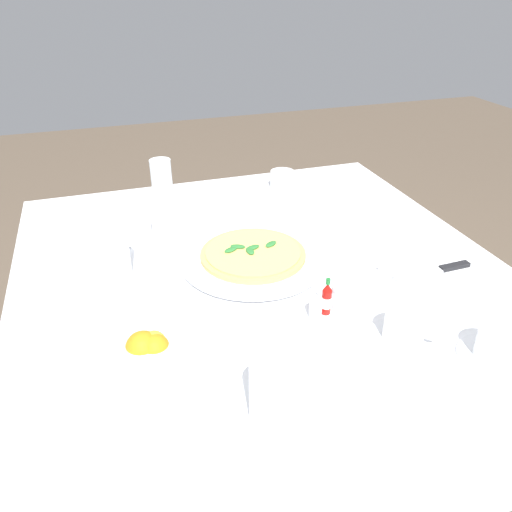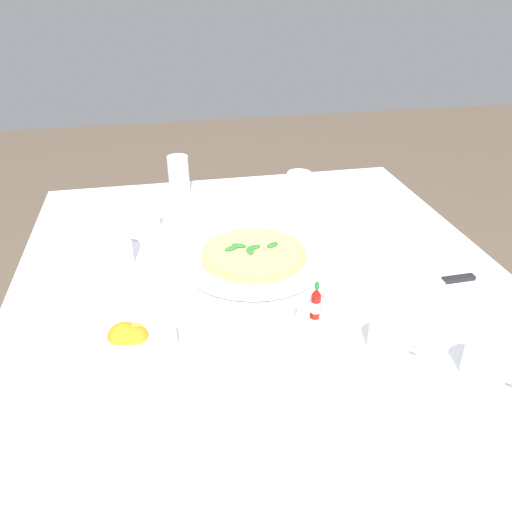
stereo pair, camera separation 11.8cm
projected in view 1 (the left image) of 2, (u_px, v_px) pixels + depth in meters
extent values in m
plane|color=brown|center=(258.00, 460.00, 1.55)|extent=(8.00, 8.00, 0.00)
cube|color=white|center=(259.00, 267.00, 1.19)|extent=(1.13, 1.13, 0.02)
cube|color=white|center=(209.00, 224.00, 1.73)|extent=(1.13, 0.01, 0.28)
cube|color=white|center=(444.00, 280.00, 1.42)|extent=(0.01, 1.13, 0.28)
cube|color=white|center=(24.00, 364.00, 1.12)|extent=(0.01, 1.13, 0.28)
cylinder|color=brown|center=(337.00, 266.00, 1.89)|extent=(0.06, 0.06, 0.70)
cylinder|color=brown|center=(79.00, 312.00, 1.64)|extent=(0.06, 0.06, 0.70)
cylinder|color=white|center=(253.00, 261.00, 1.19)|extent=(0.21, 0.21, 0.01)
cylinder|color=white|center=(253.00, 258.00, 1.19)|extent=(0.35, 0.35, 0.01)
cylinder|color=#DBAD60|center=(253.00, 254.00, 1.18)|extent=(0.25, 0.25, 0.01)
cylinder|color=#EAC66B|center=(253.00, 252.00, 1.18)|extent=(0.23, 0.23, 0.00)
ellipsoid|color=#2D7533|center=(231.00, 250.00, 1.18)|extent=(0.04, 0.03, 0.01)
ellipsoid|color=#2D7533|center=(253.00, 247.00, 1.19)|extent=(0.04, 0.03, 0.01)
ellipsoid|color=#2D7533|center=(238.00, 246.00, 1.19)|extent=(0.04, 0.03, 0.01)
ellipsoid|color=#2D7533|center=(250.00, 251.00, 1.17)|extent=(0.02, 0.04, 0.01)
ellipsoid|color=#2D7533|center=(271.00, 244.00, 1.20)|extent=(0.04, 0.04, 0.01)
cylinder|color=white|center=(402.00, 339.00, 0.95)|extent=(0.13, 0.13, 0.01)
cylinder|color=white|center=(404.00, 326.00, 0.93)|extent=(0.08, 0.08, 0.06)
torus|color=white|center=(432.00, 333.00, 0.91)|extent=(0.03, 0.03, 0.03)
cylinder|color=black|center=(406.00, 316.00, 0.92)|extent=(0.07, 0.07, 0.00)
cylinder|color=white|center=(494.00, 357.00, 0.90)|extent=(0.13, 0.13, 0.01)
cylinder|color=white|center=(498.00, 344.00, 0.89)|extent=(0.08, 0.08, 0.05)
cylinder|color=black|center=(501.00, 334.00, 0.87)|extent=(0.07, 0.07, 0.00)
cylinder|color=white|center=(137.00, 235.00, 1.31)|extent=(0.13, 0.13, 0.01)
cylinder|color=white|center=(136.00, 224.00, 1.29)|extent=(0.08, 0.08, 0.06)
torus|color=white|center=(136.00, 215.00, 1.33)|extent=(0.01, 0.04, 0.03)
cylinder|color=black|center=(135.00, 214.00, 1.28)|extent=(0.07, 0.07, 0.00)
cylinder|color=white|center=(282.00, 188.00, 1.59)|extent=(0.13, 0.13, 0.01)
cylinder|color=white|center=(282.00, 179.00, 1.57)|extent=(0.08, 0.08, 0.05)
torus|color=white|center=(274.00, 174.00, 1.61)|extent=(0.01, 0.04, 0.03)
cylinder|color=black|center=(283.00, 172.00, 1.56)|extent=(0.07, 0.07, 0.00)
cylinder|color=white|center=(273.00, 392.00, 0.76)|extent=(0.07, 0.07, 0.11)
cylinder|color=silver|center=(273.00, 404.00, 0.77)|extent=(0.06, 0.06, 0.06)
cylinder|color=white|center=(162.00, 179.00, 1.51)|extent=(0.06, 0.06, 0.12)
cylinder|color=silver|center=(163.00, 188.00, 1.52)|extent=(0.06, 0.06, 0.05)
cylinder|color=white|center=(113.00, 252.00, 1.12)|extent=(0.07, 0.07, 0.11)
cylinder|color=silver|center=(115.00, 263.00, 1.14)|extent=(0.06, 0.06, 0.06)
cube|color=white|center=(436.00, 276.00, 1.13)|extent=(0.23, 0.14, 0.02)
cube|color=silver|center=(418.00, 275.00, 1.11)|extent=(0.12, 0.02, 0.01)
cube|color=black|center=(454.00, 266.00, 1.13)|extent=(0.08, 0.02, 0.01)
cylinder|color=white|center=(154.00, 351.00, 0.89)|extent=(0.15, 0.15, 0.04)
sphere|color=orange|center=(143.00, 348.00, 0.87)|extent=(0.06, 0.06, 0.06)
sphere|color=orange|center=(155.00, 348.00, 0.87)|extent=(0.05, 0.05, 0.05)
sphere|color=yellow|center=(154.00, 344.00, 0.88)|extent=(0.05, 0.05, 0.05)
cylinder|color=#B7140F|center=(326.00, 302.00, 1.01)|extent=(0.02, 0.02, 0.05)
cylinder|color=white|center=(326.00, 302.00, 1.01)|extent=(0.02, 0.02, 0.02)
cone|color=#B7140F|center=(328.00, 287.00, 0.99)|extent=(0.02, 0.02, 0.02)
cylinder|color=#1E722D|center=(328.00, 281.00, 0.98)|extent=(0.01, 0.01, 0.01)
cylinder|color=white|center=(315.00, 310.00, 1.00)|extent=(0.03, 0.03, 0.04)
cylinder|color=white|center=(315.00, 312.00, 1.00)|extent=(0.02, 0.02, 0.03)
sphere|color=silver|center=(316.00, 300.00, 0.98)|extent=(0.02, 0.02, 0.02)
cylinder|color=white|center=(336.00, 300.00, 1.03)|extent=(0.03, 0.03, 0.04)
cylinder|color=#38332D|center=(336.00, 302.00, 1.03)|extent=(0.02, 0.02, 0.03)
sphere|color=silver|center=(337.00, 290.00, 1.02)|extent=(0.02, 0.02, 0.02)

